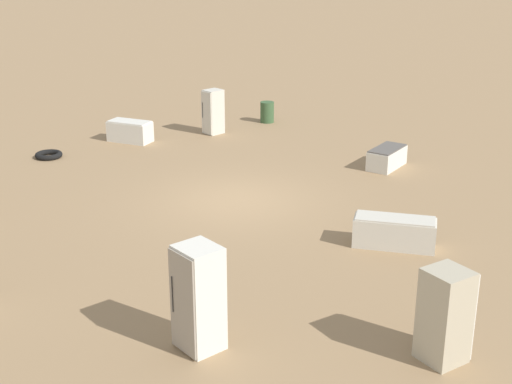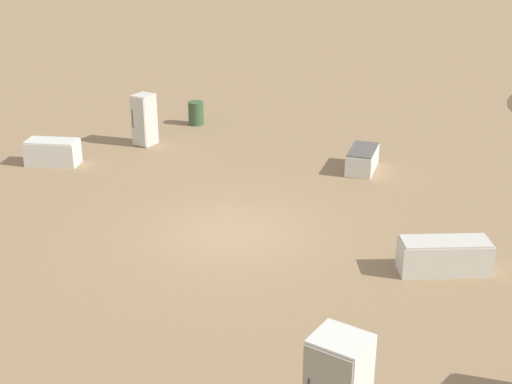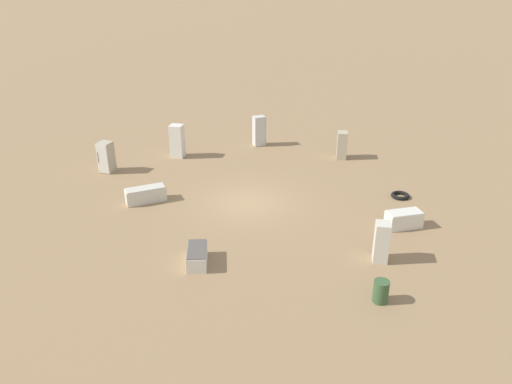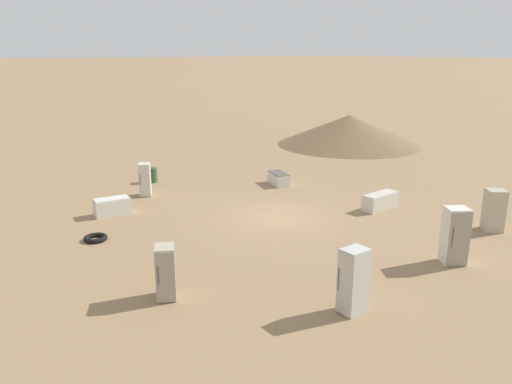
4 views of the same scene
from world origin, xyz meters
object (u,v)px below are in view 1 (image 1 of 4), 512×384
(rusty_barrel, at_px, (267,112))
(discarded_fridge_5, at_px, (130,131))
(discarded_fridge_1, at_px, (198,298))
(discarded_fridge_2, at_px, (387,158))
(discarded_fridge_3, at_px, (394,232))
(discarded_fridge_0, at_px, (445,316))
(scrap_tire, at_px, (49,155))
(discarded_fridge_4, at_px, (213,112))

(rusty_barrel, bearing_deg, discarded_fridge_5, -134.44)
(discarded_fridge_1, bearing_deg, discarded_fridge_5, -25.70)
(discarded_fridge_2, distance_m, rusty_barrel, 6.87)
(discarded_fridge_1, distance_m, discarded_fridge_3, 6.10)
(discarded_fridge_3, distance_m, rusty_barrel, 12.25)
(discarded_fridge_5, distance_m, rusty_barrel, 5.64)
(discarded_fridge_1, distance_m, discarded_fridge_2, 11.68)
(discarded_fridge_0, height_order, discarded_fridge_3, discarded_fridge_0)
(discarded_fridge_2, relative_size, scrap_tire, 1.87)
(discarded_fridge_1, relative_size, discarded_fridge_5, 1.21)
(discarded_fridge_2, bearing_deg, discarded_fridge_5, -165.19)
(discarded_fridge_1, height_order, discarded_fridge_3, discarded_fridge_1)
(discarded_fridge_2, bearing_deg, discarded_fridge_1, -81.89)
(discarded_fridge_2, xyz_separation_m, rusty_barrel, (-5.14, 4.57, 0.09))
(discarded_fridge_1, xyz_separation_m, discarded_fridge_3, (2.87, 5.35, -0.61))
(discarded_fridge_1, height_order, discarded_fridge_4, discarded_fridge_1)
(discarded_fridge_5, bearing_deg, scrap_tire, 153.31)
(discarded_fridge_1, height_order, discarded_fridge_5, discarded_fridge_1)
(discarded_fridge_0, xyz_separation_m, rusty_barrel, (-7.23, 15.25, -0.44))
(discarded_fridge_2, distance_m, discarded_fridge_3, 6.18)
(discarded_fridge_4, height_order, scrap_tire, discarded_fridge_4)
(discarded_fridge_1, relative_size, scrap_tire, 2.19)
(discarded_fridge_5, xyz_separation_m, rusty_barrel, (3.95, 4.03, 0.03))
(discarded_fridge_1, xyz_separation_m, discarded_fridge_5, (-7.04, 12.02, -0.60))
(discarded_fridge_0, bearing_deg, rusty_barrel, 156.41)
(discarded_fridge_2, bearing_deg, discarded_fridge_0, -60.70)
(discarded_fridge_0, distance_m, discarded_fridge_2, 10.90)
(discarded_fridge_0, distance_m, rusty_barrel, 16.88)
(discarded_fridge_1, relative_size, discarded_fridge_4, 1.19)
(discarded_fridge_4, height_order, discarded_fridge_5, discarded_fridge_4)
(discarded_fridge_0, relative_size, discarded_fridge_4, 1.03)
(discarded_fridge_5, bearing_deg, rusty_barrel, -36.84)
(discarded_fridge_3, relative_size, scrap_tire, 2.16)
(rusty_barrel, bearing_deg, discarded_fridge_4, -124.16)
(discarded_fridge_4, bearing_deg, scrap_tire, 76.97)
(discarded_fridge_5, bearing_deg, discarded_fridge_2, -85.82)
(rusty_barrel, bearing_deg, discarded_fridge_3, -60.87)
(scrap_tire, bearing_deg, discarded_fridge_0, -33.91)
(discarded_fridge_1, bearing_deg, scrap_tire, -13.26)
(discarded_fridge_4, bearing_deg, discarded_fridge_1, 138.90)
(discarded_fridge_5, bearing_deg, discarded_fridge_1, -142.05)
(discarded_fridge_1, bearing_deg, discarded_fridge_0, -135.16)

